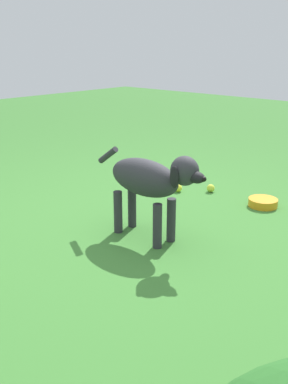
{
  "coord_description": "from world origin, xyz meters",
  "views": [
    {
      "loc": [
        1.86,
        -2.01,
        1.19
      ],
      "look_at": [
        0.12,
        -0.09,
        0.3
      ],
      "focal_mm": 41.18,
      "sensor_mm": 36.0,
      "label": 1
    }
  ],
  "objects_px": {
    "dog": "(150,181)",
    "water_bowl": "(263,202)",
    "tennis_ball_3": "(178,188)",
    "tennis_ball_0": "(211,188)"
  },
  "relations": [
    {
      "from": "tennis_ball_0",
      "to": "tennis_ball_3",
      "type": "distance_m",
      "value": 0.27
    },
    {
      "from": "dog",
      "to": "water_bowl",
      "type": "relative_size",
      "value": 3.94
    },
    {
      "from": "tennis_ball_0",
      "to": "tennis_ball_3",
      "type": "bearing_deg",
      "value": -138.86
    },
    {
      "from": "tennis_ball_0",
      "to": "water_bowl",
      "type": "bearing_deg",
      "value": -1.75
    },
    {
      "from": "tennis_ball_3",
      "to": "water_bowl",
      "type": "distance_m",
      "value": 0.71
    },
    {
      "from": "dog",
      "to": "water_bowl",
      "type": "distance_m",
      "value": 1.1
    },
    {
      "from": "water_bowl",
      "to": "tennis_ball_3",
      "type": "bearing_deg",
      "value": -166.63
    },
    {
      "from": "dog",
      "to": "tennis_ball_3",
      "type": "distance_m",
      "value": 1.02
    },
    {
      "from": "tennis_ball_3",
      "to": "water_bowl",
      "type": "height_order",
      "value": "tennis_ball_3"
    },
    {
      "from": "dog",
      "to": "tennis_ball_3",
      "type": "xyz_separation_m",
      "value": [
        -0.43,
        0.85,
        -0.35
      ]
    }
  ]
}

